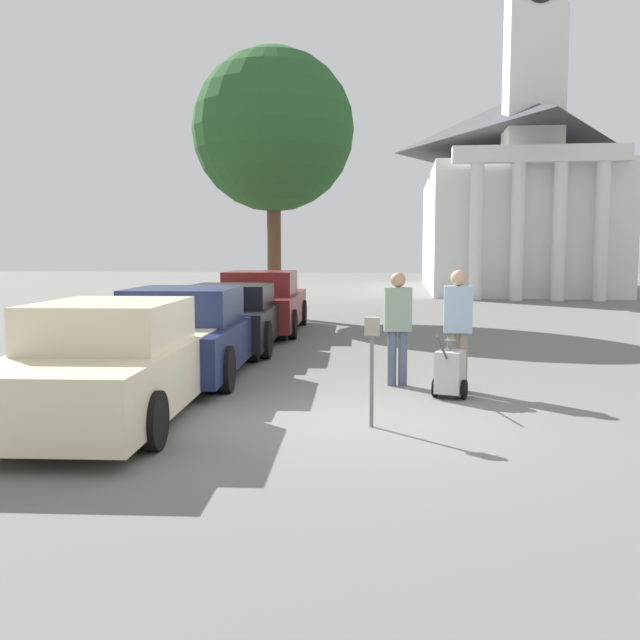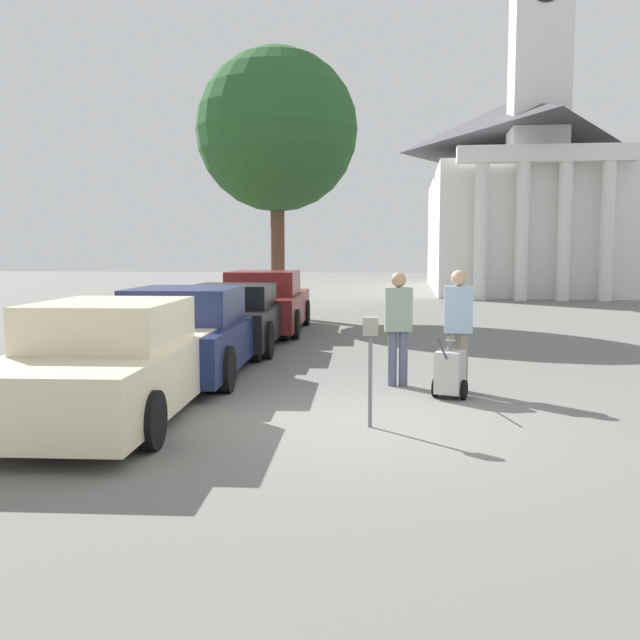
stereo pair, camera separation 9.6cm
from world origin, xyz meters
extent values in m
plane|color=slate|center=(0.00, 0.00, 0.00)|extent=(120.00, 120.00, 0.00)
cube|color=beige|center=(-3.17, -0.01, 0.55)|extent=(2.15, 5.12, 0.76)
cube|color=beige|center=(-3.16, -0.21, 1.21)|extent=(1.75, 2.20, 0.56)
cylinder|color=black|center=(-4.17, 1.49, 0.32)|extent=(0.22, 0.65, 0.64)
cylinder|color=black|center=(-2.36, 1.60, 0.32)|extent=(0.22, 0.65, 0.64)
cylinder|color=black|center=(-2.17, -1.51, 0.32)|extent=(0.22, 0.65, 0.64)
cube|color=#19234C|center=(-3.17, 3.01, 0.55)|extent=(2.19, 4.88, 0.72)
cube|color=#19234C|center=(-3.16, 2.82, 1.21)|extent=(1.80, 2.10, 0.59)
cylinder|color=black|center=(-4.20, 4.43, 0.35)|extent=(0.22, 0.71, 0.71)
cylinder|color=black|center=(-2.33, 4.55, 0.35)|extent=(0.22, 0.71, 0.71)
cylinder|color=black|center=(-4.02, 1.48, 0.35)|extent=(0.22, 0.71, 0.71)
cylinder|color=black|center=(-2.15, 1.59, 0.35)|extent=(0.22, 0.71, 0.71)
cube|color=black|center=(-3.17, 6.32, 0.57)|extent=(2.12, 4.74, 0.72)
cube|color=black|center=(-3.16, 6.13, 1.16)|extent=(1.73, 2.04, 0.47)
cylinder|color=black|center=(-4.16, 7.70, 0.37)|extent=(0.22, 0.76, 0.75)
cylinder|color=black|center=(-2.36, 7.81, 0.37)|extent=(0.22, 0.76, 0.75)
cylinder|color=black|center=(-3.99, 4.83, 0.37)|extent=(0.22, 0.76, 0.75)
cylinder|color=black|center=(-2.19, 4.94, 0.37)|extent=(0.22, 0.76, 0.75)
cube|color=maroon|center=(-3.17, 9.62, 0.59)|extent=(2.24, 5.25, 0.79)
cube|color=maroon|center=(-3.16, 9.42, 1.29)|extent=(1.83, 2.26, 0.59)
cylinder|color=black|center=(-4.22, 11.15, 0.36)|extent=(0.22, 0.73, 0.72)
cylinder|color=black|center=(-2.32, 11.27, 0.36)|extent=(0.22, 0.73, 0.72)
cylinder|color=black|center=(-4.03, 7.97, 0.36)|extent=(0.22, 0.73, 0.72)
cylinder|color=black|center=(-2.13, 8.09, 0.36)|extent=(0.22, 0.73, 0.72)
cylinder|color=slate|center=(0.09, -0.23, 0.55)|extent=(0.05, 0.05, 1.11)
cube|color=gray|center=(0.09, -0.23, 1.22)|extent=(0.18, 0.09, 0.22)
cylinder|color=#515670|center=(0.46, 2.46, 0.43)|extent=(0.14, 0.14, 0.86)
cylinder|color=#515670|center=(0.30, 2.43, 0.43)|extent=(0.14, 0.14, 0.86)
cube|color=gray|center=(0.38, 2.44, 1.21)|extent=(0.44, 0.27, 0.68)
sphere|color=tan|center=(0.38, 2.44, 1.66)|extent=(0.23, 0.23, 0.23)
cylinder|color=gray|center=(1.37, 2.14, 0.44)|extent=(0.14, 0.14, 0.89)
cylinder|color=gray|center=(1.20, 2.15, 0.44)|extent=(0.14, 0.14, 0.89)
cube|color=#99B2CC|center=(1.28, 2.14, 1.24)|extent=(0.43, 0.23, 0.70)
sphere|color=tan|center=(1.28, 2.14, 1.71)|extent=(0.24, 0.24, 0.24)
cube|color=#B2B2AD|center=(1.14, 1.58, 0.38)|extent=(0.48, 0.53, 0.60)
cone|color=#59595B|center=(1.14, 1.58, 0.76)|extent=(0.18, 0.18, 0.16)
cylinder|color=#4C4C4C|center=(1.00, 1.13, 0.78)|extent=(0.21, 0.57, 0.43)
cylinder|color=black|center=(0.94, 1.64, 0.14)|extent=(0.13, 0.28, 0.28)
cylinder|color=black|center=(1.34, 1.52, 0.14)|extent=(0.13, 0.28, 0.28)
cube|color=white|center=(6.18, 31.48, 3.04)|extent=(8.58, 16.96, 6.09)
pyramid|color=#424247|center=(6.18, 31.48, 8.83)|extent=(8.75, 17.29, 2.74)
cylinder|color=white|center=(3.60, 22.40, 2.89)|extent=(0.56, 0.56, 5.78)
cylinder|color=white|center=(5.32, 22.40, 2.89)|extent=(0.56, 0.56, 5.78)
cylinder|color=white|center=(7.04, 22.40, 2.89)|extent=(0.56, 0.56, 5.78)
cylinder|color=white|center=(8.75, 22.40, 2.89)|extent=(0.56, 0.56, 5.78)
cube|color=white|center=(6.18, 22.40, 6.13)|extent=(7.29, 0.70, 0.70)
cube|color=white|center=(6.18, 24.50, 10.62)|extent=(2.40, 2.40, 9.05)
cylinder|color=brown|center=(-3.58, 13.73, 1.86)|extent=(0.44, 0.44, 3.71)
sphere|color=#285628|center=(-3.58, 13.73, 5.86)|extent=(5.04, 5.04, 5.04)
camera|label=1|loc=(0.41, -8.67, 2.12)|focal=40.00mm
camera|label=2|loc=(0.51, -8.66, 2.12)|focal=40.00mm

